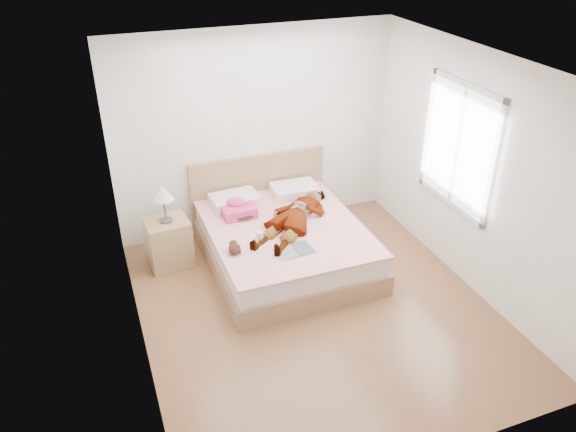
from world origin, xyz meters
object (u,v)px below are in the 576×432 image
at_px(magazine, 295,250).
at_px(nightstand, 168,239).
at_px(phone, 244,200).
at_px(towel, 238,209).
at_px(bed, 283,240).
at_px(woman, 295,213).
at_px(plush_toy, 234,248).
at_px(coffee_mug, 260,236).

height_order(magazine, nightstand, nightstand).
relative_size(phone, towel, 0.24).
height_order(phone, bed, bed).
bearing_deg(phone, towel, 145.38).
relative_size(towel, magazine, 0.91).
bearing_deg(woman, plush_toy, -109.72).
bearing_deg(coffee_mug, nightstand, 145.58).
bearing_deg(coffee_mug, towel, 96.61).
xyz_separation_m(plush_toy, nightstand, (-0.59, 0.80, -0.22)).
xyz_separation_m(bed, nightstand, (-1.30, 0.38, 0.07)).
bearing_deg(woman, phone, -173.54).
height_order(towel, coffee_mug, towel).
bearing_deg(coffee_mug, bed, 35.35).
bearing_deg(bed, towel, 139.80).
relative_size(woman, coffee_mug, 12.26).
height_order(coffee_mug, plush_toy, plush_toy).
distance_m(woman, coffee_mug, 0.57).
bearing_deg(phone, woman, -83.54).
bearing_deg(nightstand, coffee_mug, -34.42).
bearing_deg(woman, magazine, -66.08).
relative_size(phone, plush_toy, 0.46).
height_order(bed, nightstand, nightstand).
xyz_separation_m(towel, coffee_mug, (0.07, -0.63, -0.03)).
xyz_separation_m(phone, magazine, (0.27, -1.01, -0.18)).
xyz_separation_m(woman, plush_toy, (-0.86, -0.40, -0.05)).
distance_m(woman, bed, 0.37).
height_order(bed, towel, bed).
height_order(phone, coffee_mug, phone).
xyz_separation_m(bed, plush_toy, (-0.71, -0.42, 0.29)).
bearing_deg(bed, plush_toy, -149.42).
relative_size(bed, nightstand, 1.99).
bearing_deg(plush_toy, towel, 71.11).
distance_m(woman, nightstand, 1.52).
relative_size(bed, coffee_mug, 16.21).
bearing_deg(nightstand, phone, 0.27).
bearing_deg(nightstand, woman, -15.29).
bearing_deg(nightstand, bed, -16.35).
distance_m(towel, coffee_mug, 0.63).
bearing_deg(bed, nightstand, 163.65).
distance_m(bed, plush_toy, 0.87).
bearing_deg(bed, coffee_mug, -144.65).
bearing_deg(plush_toy, woman, 25.15).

